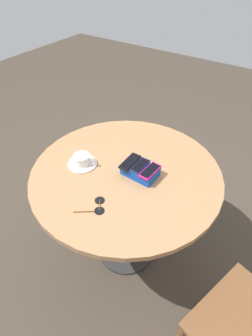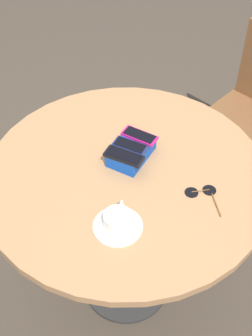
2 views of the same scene
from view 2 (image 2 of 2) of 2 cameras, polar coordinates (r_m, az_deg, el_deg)
name	(u,v)px [view 2 (image 2 of 2)]	position (r m, az deg, el deg)	size (l,w,h in m)	color
ground_plane	(126,285)	(2.24, 0.00, -14.07)	(8.00, 8.00, 0.00)	#42382D
round_table	(126,193)	(1.71, 0.00, -3.06)	(1.00, 1.00, 0.76)	#2D2D2D
phone_box	(131,152)	(1.67, 0.63, 2.00)	(0.18, 0.12, 0.05)	#0F42AD
phone_magenta	(139,136)	(1.68, 1.65, 3.95)	(0.06, 0.13, 0.01)	#D11975
phone_navy	(130,146)	(1.65, 0.49, 2.73)	(0.06, 0.12, 0.01)	navy
phone_black	(124,156)	(1.61, -0.26, 1.46)	(0.06, 0.14, 0.01)	black
saucer	(118,226)	(1.47, -1.01, -7.13)	(0.16, 0.16, 0.01)	silver
coffee_cup	(118,220)	(1.45, -1.00, -6.30)	(0.12, 0.09, 0.06)	silver
sunglasses	(202,193)	(1.59, 9.25, -3.00)	(0.12, 0.15, 0.01)	black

